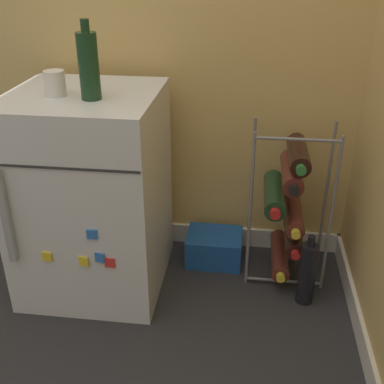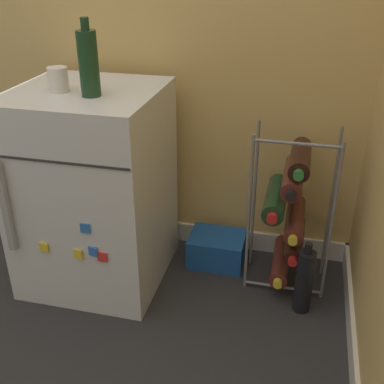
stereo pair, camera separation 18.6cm
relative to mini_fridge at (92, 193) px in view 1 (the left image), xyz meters
name	(u,v)px [view 1 (the left image)]	position (x,y,z in m)	size (l,w,h in m)	color
ground_plane	(123,347)	(0.19, -0.38, -0.39)	(14.00, 14.00, 0.00)	#28282B
mini_fridge	(92,193)	(0.00, 0.00, 0.00)	(0.53, 0.55, 0.79)	silver
wine_rack	(288,204)	(0.75, 0.12, -0.06)	(0.32, 0.32, 0.66)	slate
soda_box	(214,247)	(0.46, 0.18, -0.33)	(0.24, 0.19, 0.13)	#194C9E
fridge_top_cup	(55,83)	(-0.07, -0.05, 0.44)	(0.07, 0.07, 0.09)	silver
fridge_top_bottle	(89,65)	(0.06, -0.07, 0.51)	(0.07, 0.07, 0.25)	#19381E
loose_bottle_floor	(307,273)	(0.84, -0.05, -0.26)	(0.07, 0.07, 0.30)	black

